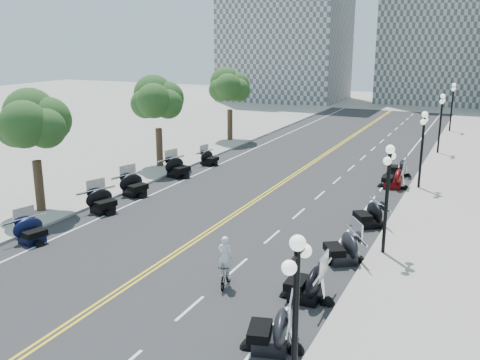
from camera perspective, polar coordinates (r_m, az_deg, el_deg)
The scene contains 45 objects.
ground at distance 24.69m, azimuth -7.08°, elevation -7.92°, with size 160.00×160.00×0.00m, color gray.
road at distance 33.05m, azimuth 2.18°, elevation -1.86°, with size 16.00×90.00×0.01m, color #333335.
centerline_yellow_a at distance 33.09m, azimuth 1.99°, elevation -1.82°, with size 0.12×90.00×0.00m, color yellow.
centerline_yellow_b at distance 33.00m, azimuth 2.37°, elevation -1.87°, with size 0.12×90.00×0.00m, color yellow.
edge_line_north at distance 31.22m, azimuth 13.06°, elevation -3.24°, with size 0.12×90.00×0.00m, color white.
edge_line_south at distance 35.94m, azimuth -7.24°, elevation -0.58°, with size 0.12×90.00×0.00m, color white.
lane_dash_5 at distance 20.09m, azimuth -5.36°, elevation -13.45°, with size 0.12×2.00×0.00m, color white.
lane_dash_6 at distance 23.25m, azimuth -0.30°, elevation -9.26°, with size 0.12×2.00×0.00m, color white.
lane_dash_7 at distance 26.64m, azimuth 3.44°, elevation -6.06°, with size 0.12×2.00×0.00m, color white.
lane_dash_8 at distance 30.18m, azimuth 6.28°, elevation -3.57°, with size 0.12×2.00×0.00m, color white.
lane_dash_9 at distance 33.82m, azimuth 8.51°, elevation -1.61°, with size 0.12×2.00×0.00m, color white.
lane_dash_10 at distance 37.53m, azimuth 10.30°, elevation -0.03°, with size 0.12×2.00×0.00m, color white.
lane_dash_11 at distance 41.30m, azimuth 11.77°, elevation 1.26°, with size 0.12×2.00×0.00m, color white.
lane_dash_12 at distance 45.11m, azimuth 12.98°, elevation 2.34°, with size 0.12×2.00×0.00m, color white.
lane_dash_13 at distance 48.95m, azimuth 14.01°, elevation 3.25°, with size 0.12×2.00×0.00m, color white.
lane_dash_14 at distance 52.81m, azimuth 14.90°, elevation 4.02°, with size 0.12×2.00×0.00m, color white.
lane_dash_15 at distance 56.69m, azimuth 15.66°, elevation 4.69°, with size 0.12×2.00×0.00m, color white.
lane_dash_16 at distance 60.59m, azimuth 16.32°, elevation 5.27°, with size 0.12×2.00×0.00m, color white.
lane_dash_17 at distance 64.50m, azimuth 16.91°, elevation 5.78°, with size 0.12×2.00×0.00m, color white.
lane_dash_18 at distance 68.42m, azimuth 17.43°, elevation 6.23°, with size 0.12×2.00×0.00m, color white.
lane_dash_19 at distance 72.35m, azimuth 17.89°, elevation 6.63°, with size 0.12×2.00×0.00m, color white.
sidewalk_north at distance 30.69m, azimuth 20.56°, elevation -4.03°, with size 5.00×90.00×0.15m, color #9E9991.
sidewalk_south at distance 38.22m, azimuth -12.45°, elevation 0.23°, with size 5.00×90.00×0.15m, color #9E9991.
distant_block_a at distance 86.70m, azimuth 4.97°, elevation 17.15°, with size 18.00×14.00×26.00m, color gray.
street_lamp_1 at distance 13.64m, azimuth 5.90°, elevation -15.72°, with size 0.50×1.20×4.90m, color black, non-canonical shape.
street_lamp_2 at distance 24.44m, azimuth 15.37°, elevation -2.12°, with size 0.50×1.20×4.90m, color black, non-canonical shape.
street_lamp_3 at distance 36.01m, azimuth 18.81°, elevation 3.01°, with size 0.50×1.20×4.90m, color black, non-canonical shape.
street_lamp_4 at distance 47.79m, azimuth 20.58°, elevation 5.62°, with size 0.50×1.20×4.90m, color black, non-canonical shape.
street_lamp_5 at distance 59.66m, azimuth 21.66°, elevation 7.20°, with size 0.50×1.20×4.90m, color black, non-canonical shape.
tree_2 at distance 31.14m, azimuth -21.17°, elevation 5.07°, with size 4.80×4.80×9.20m, color #235619, non-canonical shape.
tree_3 at distance 40.26m, azimuth -8.77°, elevation 7.92°, with size 4.80×4.80×9.20m, color #235619, non-canonical shape.
tree_4 at distance 50.59m, azimuth -1.10°, elevation 9.48°, with size 4.80×4.80×9.20m, color #235619, non-canonical shape.
motorcycle_n_4 at distance 17.37m, azimuth 3.29°, elevation -15.45°, with size 2.17×2.17×1.52m, color black, non-canonical shape.
motorcycle_n_5 at distance 20.41m, azimuth 7.04°, elevation -10.61°, with size 2.22×2.22×1.56m, color black, non-canonical shape.
motorcycle_n_6 at distance 23.86m, azimuth 10.85°, elevation -6.92°, with size 2.20×2.20×1.54m, color black, non-canonical shape.
motorcycle_n_7 at distance 28.57m, azimuth 13.58°, elevation -3.45°, with size 2.11×2.11×1.48m, color black, non-canonical shape.
motorcycle_n_9 at distance 36.32m, azimuth 16.02°, elevation 0.33°, with size 2.15×2.15×1.50m, color #590A0C, non-canonical shape.
motorcycle_n_10 at distance 39.79m, azimuth 16.50°, elevation 1.41°, with size 1.90×1.90×1.33m, color black, non-canonical shape.
motorcycle_s_5 at distance 27.52m, azimuth -21.38°, elevation -4.93°, with size 1.94×1.94×1.36m, color black, non-canonical shape.
motorcycle_s_6 at distance 30.98m, azimuth -14.48°, elevation -2.07°, with size 2.11×2.11×1.48m, color black, non-canonical shape.
motorcycle_s_7 at distance 33.82m, azimuth -11.21°, elevation -0.41°, with size 2.18×2.18×1.53m, color black, non-canonical shape.
motorcycle_s_8 at distance 37.92m, azimuth -6.65°, elevation 1.46°, with size 2.22×2.22×1.55m, color black, non-canonical shape.
motorcycle_s_9 at distance 41.34m, azimuth -3.27°, elevation 2.45°, with size 1.80×1.80×1.26m, color black, non-canonical shape.
bicycle at distance 21.46m, azimuth -1.58°, elevation -10.05°, with size 0.45×1.60×0.96m, color #A51414.
cyclist_rider at distance 20.92m, azimuth -1.61°, elevation -6.68°, with size 0.64×0.42×1.75m, color silver.
Camera 1 is at (12.36, -19.13, 9.53)m, focal length 40.00 mm.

